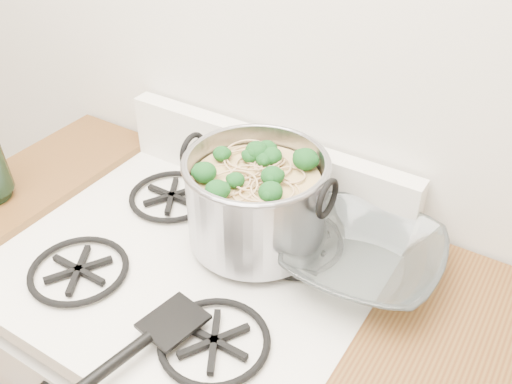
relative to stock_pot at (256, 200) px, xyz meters
name	(u,v)px	position (x,y,z in m)	size (l,w,h in m)	color
counter_left	(64,309)	(-0.59, -0.12, -0.56)	(0.25, 0.65, 0.92)	silver
stock_pot	(256,200)	(0.00, 0.00, 0.00)	(0.33, 0.30, 0.20)	#97979F
spatula	(173,319)	(0.00, -0.29, -0.08)	(0.29, 0.31, 0.02)	black
glass_bowl	(362,265)	(0.24, 0.02, -0.08)	(0.12, 0.12, 0.03)	white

